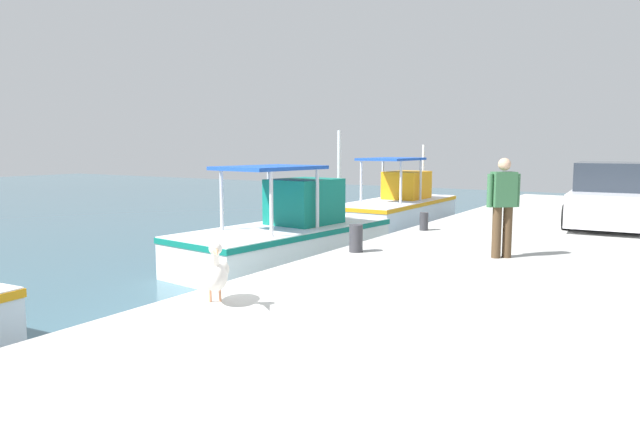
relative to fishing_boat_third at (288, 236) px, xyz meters
name	(u,v)px	position (x,y,z in m)	size (l,w,h in m)	color
quay_pier	(612,372)	(-4.21, -7.22, -0.27)	(36.00, 10.00, 0.80)	#B2B2AD
fishing_boat_third	(288,236)	(0.00, 0.00, 0.00)	(5.84, 2.80, 3.17)	white
fishing_boat_fourth	(399,208)	(7.15, 0.46, -0.01)	(5.93, 2.08, 2.84)	white
pelican	(215,271)	(-5.52, -2.87, 0.53)	(0.81, 0.83, 0.82)	tan
fisherman_standing	(503,203)	(-0.63, -5.10, 1.10)	(0.45, 0.48, 1.76)	#4C3823
parked_car	(610,197)	(5.02, -6.24, 0.84)	(4.20, 2.08, 1.57)	black
mooring_bollard_second	(356,238)	(-1.53, -2.67, 0.38)	(0.25, 0.25, 0.51)	#333338
mooring_bollard_third	(424,221)	(1.75, -2.67, 0.34)	(0.20, 0.20, 0.42)	#333338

